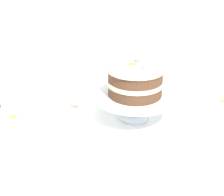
% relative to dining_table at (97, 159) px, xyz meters
% --- Properties ---
extents(dining_table, '(1.40, 1.00, 0.74)m').
position_rel_dining_table_xyz_m(dining_table, '(0.00, 0.00, 0.00)').
color(dining_table, white).
rests_on(dining_table, ground).
extents(linen_napkin, '(0.35, 0.35, 0.00)m').
position_rel_dining_table_xyz_m(linen_napkin, '(0.16, 0.10, 0.09)').
color(linen_napkin, white).
rests_on(linen_napkin, dining_table).
extents(cake_stand, '(0.29, 0.29, 0.10)m').
position_rel_dining_table_xyz_m(cake_stand, '(0.16, 0.10, 0.17)').
color(cake_stand, silver).
rests_on(cake_stand, linen_napkin).
extents(layer_cake, '(0.20, 0.20, 0.12)m').
position_rel_dining_table_xyz_m(layer_cake, '(0.16, 0.10, 0.25)').
color(layer_cake, brown).
rests_on(layer_cake, cake_stand).
extents(loose_petal_0, '(0.04, 0.03, 0.01)m').
position_rel_dining_table_xyz_m(loose_petal_0, '(-0.28, 0.21, 0.09)').
color(loose_petal_0, yellow).
rests_on(loose_petal_0, dining_table).
extents(loose_petal_1, '(0.03, 0.04, 0.01)m').
position_rel_dining_table_xyz_m(loose_petal_1, '(0.55, 0.16, 0.09)').
color(loose_petal_1, yellow).
rests_on(loose_petal_1, dining_table).
extents(loose_petal_2, '(0.05, 0.04, 0.00)m').
position_rel_dining_table_xyz_m(loose_petal_2, '(-0.04, 0.24, 0.09)').
color(loose_petal_2, '#E56B51').
rests_on(loose_petal_2, dining_table).
extents(loose_petal_3, '(0.03, 0.04, 0.00)m').
position_rel_dining_table_xyz_m(loose_petal_3, '(0.31, 0.26, 0.09)').
color(loose_petal_3, orange).
rests_on(loose_petal_3, dining_table).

